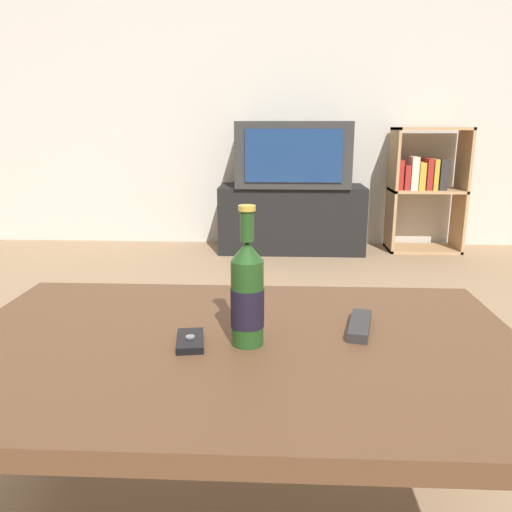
# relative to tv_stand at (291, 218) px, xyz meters

# --- Properties ---
(back_wall) EXTENTS (8.00, 0.05, 2.60)m
(back_wall) POSITION_rel_tv_stand_xyz_m (-0.17, 0.28, 1.06)
(back_wall) COLOR beige
(back_wall) RESTS_ON ground_plane
(coffee_table) EXTENTS (1.14, 0.71, 0.49)m
(coffee_table) POSITION_rel_tv_stand_xyz_m (-0.17, -2.75, 0.17)
(coffee_table) COLOR brown
(coffee_table) RESTS_ON ground_plane
(tv_stand) EXTENTS (1.06, 0.40, 0.49)m
(tv_stand) POSITION_rel_tv_stand_xyz_m (0.00, 0.00, 0.00)
(tv_stand) COLOR black
(tv_stand) RESTS_ON ground_plane
(television) EXTENTS (0.80, 0.47, 0.45)m
(television) POSITION_rel_tv_stand_xyz_m (0.00, -0.00, 0.47)
(television) COLOR #2D2D2D
(television) RESTS_ON tv_stand
(bookshelf) EXTENTS (0.52, 0.30, 0.90)m
(bookshelf) POSITION_rel_tv_stand_xyz_m (0.97, 0.06, 0.25)
(bookshelf) COLOR tan
(bookshelf) RESTS_ON ground_plane
(beer_bottle) EXTENTS (0.07, 0.07, 0.27)m
(beer_bottle) POSITION_rel_tv_stand_xyz_m (-0.15, -2.76, 0.35)
(beer_bottle) COLOR #1E4219
(beer_bottle) RESTS_ON coffee_table
(cell_phone) EXTENTS (0.07, 0.11, 0.02)m
(cell_phone) POSITION_rel_tv_stand_xyz_m (-0.26, -2.77, 0.25)
(cell_phone) COLOR black
(cell_phone) RESTS_ON coffee_table
(remote_control) EXTENTS (0.07, 0.15, 0.02)m
(remote_control) POSITION_rel_tv_stand_xyz_m (0.08, -2.68, 0.26)
(remote_control) COLOR #282828
(remote_control) RESTS_ON coffee_table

